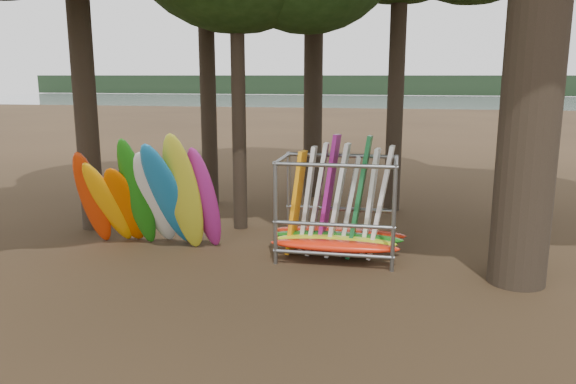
# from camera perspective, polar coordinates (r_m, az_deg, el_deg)

# --- Properties ---
(ground) EXTENTS (120.00, 120.00, 0.00)m
(ground) POSITION_cam_1_polar(r_m,az_deg,el_deg) (12.09, -2.49, -7.90)
(ground) COLOR #47331E
(ground) RESTS_ON ground
(lake) EXTENTS (160.00, 160.00, 0.00)m
(lake) POSITION_cam_1_polar(r_m,az_deg,el_deg) (71.23, 9.01, 8.38)
(lake) COLOR gray
(lake) RESTS_ON ground
(far_shore) EXTENTS (160.00, 4.00, 4.00)m
(far_shore) POSITION_cam_1_polar(r_m,az_deg,el_deg) (121.11, 10.00, 10.65)
(far_shore) COLOR black
(far_shore) RESTS_ON ground
(kayak_row) EXTENTS (3.46, 2.22, 3.02)m
(kayak_row) POSITION_cam_1_polar(r_m,az_deg,el_deg) (13.44, -13.89, -0.65)
(kayak_row) COLOR red
(kayak_row) RESTS_ON ground
(storage_rack) EXTENTS (3.13, 1.59, 2.80)m
(storage_rack) POSITION_cam_1_polar(r_m,az_deg,el_deg) (12.70, 5.03, -1.98)
(storage_rack) COLOR slate
(storage_rack) RESTS_ON ground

